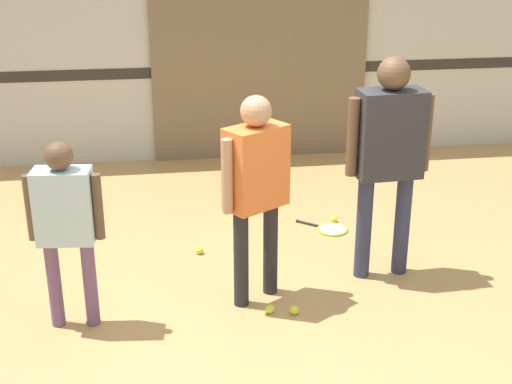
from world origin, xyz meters
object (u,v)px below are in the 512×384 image
Objects in this scene: person_student_left at (65,216)px; racket_spare_on_floor at (330,229)px; person_student_right at (389,145)px; person_instructor at (256,178)px; tennis_ball_near_instructor at (270,309)px; tennis_ball_by_spare_racket at (334,219)px; tennis_ball_stray_left at (294,310)px; tennis_ball_stray_right at (200,250)px.

racket_spare_on_floor is (2.15, 1.30, -0.82)m from person_student_left.
person_student_right is at bearing 16.27° from person_student_left.
tennis_ball_near_instructor is at bearing -106.18° from person_instructor.
person_student_left is at bearing 7.05° from person_student_right.
racket_spare_on_floor is 7.47× the size of tennis_ball_near_instructor.
tennis_ball_by_spare_racket is (-0.12, 1.03, -1.04)m from person_student_right.
person_instructor is 23.54× the size of tennis_ball_near_instructor.
person_student_left is 2.72× the size of racket_spare_on_floor.
person_instructor reaches higher than tennis_ball_near_instructor.
tennis_ball_stray_left is 1.00× the size of tennis_ball_stray_right.
tennis_ball_near_instructor is at bearing 99.12° from racket_spare_on_floor.
tennis_ball_by_spare_racket is (2.22, 1.46, -0.80)m from person_student_left.
tennis_ball_stray_right is (-1.21, -0.32, 0.02)m from racket_spare_on_floor.
tennis_ball_stray_left is (-0.80, -0.52, -1.04)m from person_student_right.
tennis_ball_stray_right is (0.94, 0.98, -0.80)m from person_student_left.
tennis_ball_by_spare_racket and tennis_ball_stray_left have the same top height.
tennis_ball_stray_left is 1.23m from tennis_ball_stray_right.
person_student_right is 26.37× the size of tennis_ball_stray_right.
tennis_ball_stray_left is at bearing 29.67° from person_student_right.
racket_spare_on_floor is (0.85, 1.12, -0.95)m from person_instructor.
person_student_left is at bearing 155.78° from person_instructor.
tennis_ball_by_spare_racket is (0.92, 1.28, -0.93)m from person_instructor.
tennis_ball_stray_right is (-1.41, 0.56, -1.04)m from person_student_right.
tennis_ball_by_spare_racket is (0.85, 1.51, 0.00)m from tennis_ball_near_instructor.
tennis_ball_near_instructor is at bearing -119.51° from tennis_ball_by_spare_racket.
person_instructor is 1.83m from tennis_ball_by_spare_racket.
person_instructor is 23.54× the size of tennis_ball_stray_left.
person_student_left is 1.57m from tennis_ball_stray_right.
person_instructor is 23.54× the size of tennis_ball_by_spare_racket.
person_instructor is at bearing 131.28° from tennis_ball_stray_left.
person_student_left is at bearing 70.22° from racket_spare_on_floor.
racket_spare_on_floor is 1.25m from tennis_ball_stray_right.
tennis_ball_by_spare_racket is (0.07, 0.16, 0.02)m from racket_spare_on_floor.
person_student_right is 3.53× the size of racket_spare_on_floor.
tennis_ball_by_spare_racket is at bearing 20.31° from tennis_ball_stray_right.
tennis_ball_near_instructor reaches higher than racket_spare_on_floor.
tennis_ball_near_instructor is 0.18m from tennis_ball_stray_left.
tennis_ball_stray_right is at bearing 112.85° from tennis_ball_near_instructor.
racket_spare_on_floor is at bearing -115.15° from tennis_ball_by_spare_racket.
racket_spare_on_floor is 7.47× the size of tennis_ball_by_spare_racket.
tennis_ball_near_instructor is at bearing 3.84° from person_student_left.
person_student_right is 1.84m from tennis_ball_stray_right.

